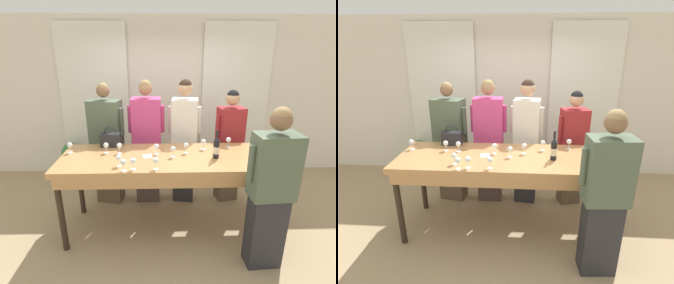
{
  "view_description": "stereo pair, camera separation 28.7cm",
  "coord_description": "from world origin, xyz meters",
  "views": [
    {
      "loc": [
        -0.08,
        -2.93,
        2.26
      ],
      "look_at": [
        0.0,
        0.09,
        1.18
      ],
      "focal_mm": 28.0,
      "sensor_mm": 36.0,
      "label": 1
    },
    {
      "loc": [
        0.2,
        -2.92,
        2.26
      ],
      "look_at": [
        0.0,
        0.09,
        1.18
      ],
      "focal_mm": 28.0,
      "sensor_mm": 36.0,
      "label": 2
    }
  ],
  "objects": [
    {
      "name": "ground_plane",
      "position": [
        0.0,
        0.0,
        0.0
      ],
      "size": [
        18.0,
        18.0,
        0.0
      ],
      "primitive_type": "plane",
      "color": "tan"
    },
    {
      "name": "wall_back",
      "position": [
        0.0,
        1.81,
        1.4
      ],
      "size": [
        12.0,
        0.06,
        2.8
      ],
      "color": "silver",
      "rests_on": "ground_plane"
    },
    {
      "name": "curtain_panel_left",
      "position": [
        -1.25,
        1.74,
        1.34
      ],
      "size": [
        1.2,
        0.03,
        2.69
      ],
      "color": "white",
      "rests_on": "ground_plane"
    },
    {
      "name": "curtain_panel_right",
      "position": [
        1.25,
        1.74,
        1.34
      ],
      "size": [
        1.2,
        0.03,
        2.69
      ],
      "color": "white",
      "rests_on": "ground_plane"
    },
    {
      "name": "tasting_bar",
      "position": [
        0.0,
        -0.02,
        0.94
      ],
      "size": [
        2.61,
        0.9,
        1.03
      ],
      "color": "#B27F4C",
      "rests_on": "ground_plane"
    },
    {
      "name": "wine_bottle",
      "position": [
        0.57,
        -0.06,
        1.16
      ],
      "size": [
        0.07,
        0.07,
        0.35
      ],
      "color": "black",
      "rests_on": "tasting_bar"
    },
    {
      "name": "handbag",
      "position": [
        -0.75,
        0.37,
        1.13
      ],
      "size": [
        0.26,
        0.13,
        0.27
      ],
      "color": "#232328",
      "rests_on": "tasting_bar"
    },
    {
      "name": "wine_glass_front_left",
      "position": [
        -0.77,
        0.13,
        1.13
      ],
      "size": [
        0.06,
        0.06,
        0.14
      ],
      "color": "white",
      "rests_on": "tasting_bar"
    },
    {
      "name": "wine_glass_front_mid",
      "position": [
        -0.14,
        0.07,
        1.13
      ],
      "size": [
        0.06,
        0.06,
        0.14
      ],
      "color": "white",
      "rests_on": "tasting_bar"
    },
    {
      "name": "wine_glass_front_right",
      "position": [
        0.06,
        -0.02,
        1.13
      ],
      "size": [
        0.06,
        0.06,
        0.14
      ],
      "color": "white",
      "rests_on": "tasting_bar"
    },
    {
      "name": "wine_glass_center_left",
      "position": [
        -1.22,
        0.14,
        1.13
      ],
      "size": [
        0.06,
        0.06,
        0.14
      ],
      "color": "white",
      "rests_on": "tasting_bar"
    },
    {
      "name": "wine_glass_center_mid",
      "position": [
        -0.49,
        -0.39,
        1.13
      ],
      "size": [
        0.06,
        0.06,
        0.14
      ],
      "color": "white",
      "rests_on": "tasting_bar"
    },
    {
      "name": "wine_glass_center_right",
      "position": [
        -0.14,
        -0.36,
        1.13
      ],
      "size": [
        0.06,
        0.06,
        0.14
      ],
      "color": "white",
      "rests_on": "tasting_bar"
    },
    {
      "name": "wine_glass_back_left",
      "position": [
        0.8,
        0.29,
        1.13
      ],
      "size": [
        0.06,
        0.06,
        0.14
      ],
      "color": "white",
      "rests_on": "tasting_bar"
    },
    {
      "name": "wine_glass_back_mid",
      "position": [
        0.46,
        0.22,
        1.13
      ],
      "size": [
        0.06,
        0.06,
        0.14
      ],
      "color": "white",
      "rests_on": "tasting_bar"
    },
    {
      "name": "wine_glass_back_right",
      "position": [
        -0.38,
        -0.36,
        1.13
      ],
      "size": [
        0.06,
        0.06,
        0.14
      ],
      "color": "white",
      "rests_on": "tasting_bar"
    },
    {
      "name": "wine_glass_near_host",
      "position": [
        -0.55,
        -0.27,
        1.13
      ],
      "size": [
        0.06,
        0.06,
        0.14
      ],
      "color": "white",
      "rests_on": "tasting_bar"
    },
    {
      "name": "wine_glass_by_bottle",
      "position": [
        0.22,
        0.09,
        1.13
      ],
      "size": [
        0.06,
        0.06,
        0.14
      ],
      "color": "white",
      "rests_on": "tasting_bar"
    },
    {
      "name": "wine_glass_by_handbag",
      "position": [
        -0.6,
        0.11,
        1.13
      ],
      "size": [
        0.06,
        0.06,
        0.14
      ],
      "color": "white",
      "rests_on": "tasting_bar"
    },
    {
      "name": "napkin",
      "position": [
        -0.25,
        0.0,
        1.03
      ],
      "size": [
        0.14,
        0.14,
        0.0
      ],
      "color": "white",
      "rests_on": "tasting_bar"
    },
    {
      "name": "guest_olive_jacket",
      "position": [
        -0.88,
        0.72,
        0.92
      ],
      "size": [
        0.55,
        0.36,
        1.83
      ],
      "color": "brown",
      "rests_on": "ground_plane"
    },
    {
      "name": "guest_pink_top",
      "position": [
        -0.29,
        0.72,
        0.94
      ],
      "size": [
        0.53,
        0.27,
        1.86
      ],
      "color": "#473833",
      "rests_on": "ground_plane"
    },
    {
      "name": "guest_cream_sweater",
      "position": [
        0.26,
        0.72,
        0.96
      ],
      "size": [
        0.48,
        0.32,
        1.87
      ],
      "color": "#28282D",
      "rests_on": "ground_plane"
    },
    {
      "name": "guest_striped_shirt",
      "position": [
        0.93,
        0.72,
        0.88
      ],
      "size": [
        0.47,
        0.34,
        1.72
      ],
      "color": "brown",
      "rests_on": "ground_plane"
    },
    {
      "name": "host_pouring",
      "position": [
        1.02,
        -0.64,
        0.89
      ],
      "size": [
        0.54,
        0.3,
        1.77
      ],
      "color": "#28282D",
      "rests_on": "ground_plane"
    },
    {
      "name": "potted_plant",
      "position": [
        -1.69,
        1.44,
        0.38
      ],
      "size": [
        0.34,
        0.34,
        0.7
      ],
      "color": "#935B3D",
      "rests_on": "ground_plane"
    }
  ]
}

